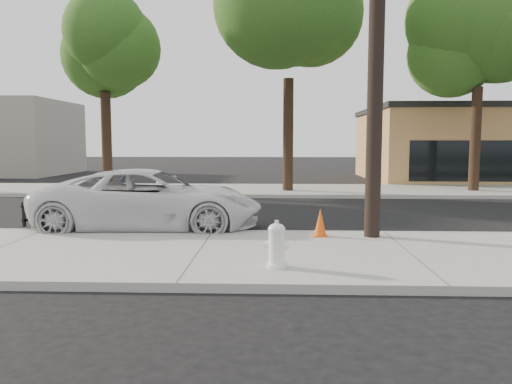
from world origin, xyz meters
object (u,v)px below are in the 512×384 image
police_cruiser (151,200)px  fire_hydrant (277,246)px  utility_pole (377,25)px  traffic_cone (320,223)px

police_cruiser → fire_hydrant: 5.25m
police_cruiser → fire_hydrant: size_ratio=7.55×
utility_pole → police_cruiser: (-5.27, 1.39, -3.92)m
utility_pole → fire_hydrant: (-2.11, -2.79, -4.19)m
utility_pole → traffic_cone: bearing=-179.6°
fire_hydrant → police_cruiser: bearing=142.0°
traffic_cone → police_cruiser: bearing=161.3°
utility_pole → police_cruiser: 6.72m
fire_hydrant → traffic_cone: size_ratio=1.20×
utility_pole → traffic_cone: 4.40m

